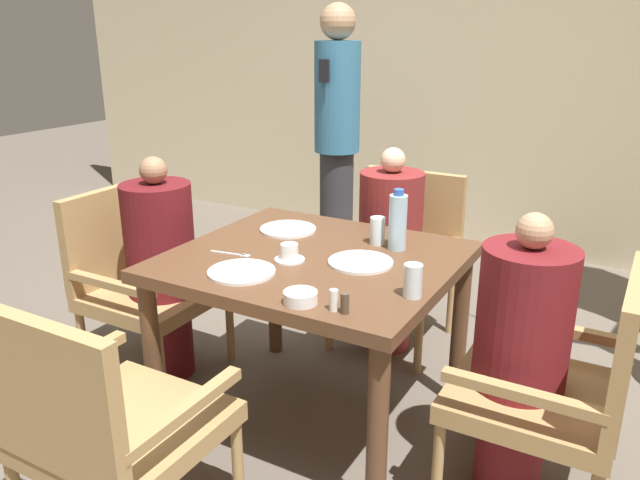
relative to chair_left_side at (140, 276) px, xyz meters
The scene contains 22 objects.
ground_plane 1.08m from the chair_left_side, ahead, with size 16.00×16.00×0.00m, color #60564C.
wall_back 2.95m from the chair_left_side, 69.78° to the left, with size 8.00×0.06×2.80m.
dining_table 0.99m from the chair_left_side, ahead, with size 1.09×0.99×0.76m.
chair_left_side is the anchor object (origin of this frame).
diner_in_left_chair 0.16m from the chair_left_side, ahead, with size 0.32×0.32×1.08m.
chair_far_side 1.34m from the chair_left_side, 43.49° to the left, with size 0.56×0.56×0.89m.
diner_in_far_chair 1.24m from the chair_left_side, 38.58° to the left, with size 0.32×0.32×1.07m.
chair_right_side 1.94m from the chair_left_side, ahead, with size 0.56×0.56×0.89m.
diner_in_right_chair 1.79m from the chair_left_side, ahead, with size 0.32×0.32×1.05m.
chair_near_corner 1.19m from the chair_left_side, 50.75° to the right, with size 0.56×0.56×0.89m.
standing_host 1.74m from the chair_left_side, 83.40° to the left, with size 0.30×0.34×1.77m.
plate_main_left 0.93m from the chair_left_side, 19.51° to the right, with size 0.25×0.25×0.01m.
plate_main_right 1.21m from the chair_left_side, ahead, with size 0.25×0.25×0.01m.
plate_dessert_center 0.80m from the chair_left_side, 17.37° to the left, with size 0.25×0.25×0.01m.
teacup_with_saucer 0.97m from the chair_left_side, ahead, with size 0.12×0.12×0.07m.
bowl_small 1.26m from the chair_left_side, 19.62° to the right, with size 0.11×0.11×0.04m.
water_bottle 1.31m from the chair_left_side, 10.82° to the left, with size 0.07×0.07×0.25m.
glass_tall_near 1.21m from the chair_left_side, 12.50° to the left, with size 0.06×0.06×0.12m.
glass_tall_mid 1.51m from the chair_left_side, ahead, with size 0.06×0.06×0.12m.
salt_shaker 1.38m from the chair_left_side, 17.75° to the right, with size 0.03×0.03×0.07m.
pepper_shaker 1.42m from the chair_left_side, 17.25° to the right, with size 0.03×0.03×0.07m.
fork_beside_plate 0.76m from the chair_left_side, 12.14° to the right, with size 0.17×0.04×0.00m.
Camera 1 is at (1.16, -2.01, 1.61)m, focal length 35.00 mm.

